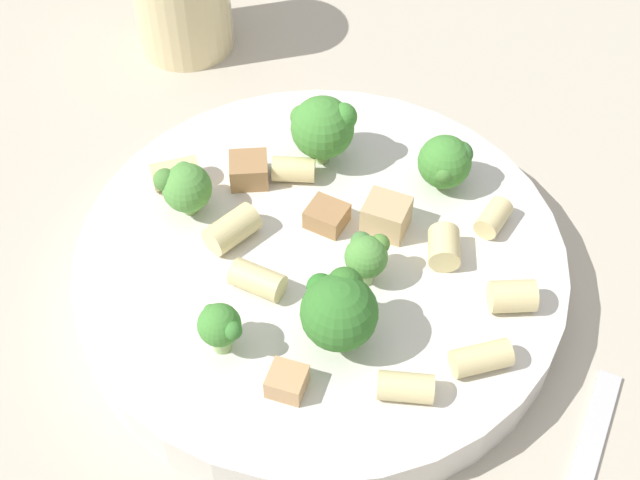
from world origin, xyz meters
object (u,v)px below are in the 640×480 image
at_px(rigatoni_8, 294,169).
at_px(broccoli_floret_5, 367,256).
at_px(rigatoni_4, 230,234).
at_px(rigatoni_7, 175,173).
at_px(broccoli_floret_3, 447,162).
at_px(rigatoni_0, 257,280).
at_px(rigatoni_6, 444,247).
at_px(broccoli_floret_2, 220,326).
at_px(rigatoni_2, 512,296).
at_px(broccoli_floret_0, 323,127).
at_px(pasta_bowl, 320,264).
at_px(chicken_chunk_1, 326,216).
at_px(rigatoni_5, 481,358).
at_px(chicken_chunk_0, 281,381).
at_px(chicken_chunk_2, 386,216).
at_px(rigatoni_3, 406,387).
at_px(broccoli_floret_1, 339,308).
at_px(chicken_chunk_3, 249,170).
at_px(broccoli_floret_4, 185,187).
at_px(rigatoni_1, 493,218).

bearing_deg(rigatoni_8, broccoli_floret_5, 38.66).
xyz_separation_m(rigatoni_4, rigatoni_8, (-0.06, 0.02, -0.00)).
bearing_deg(rigatoni_7, broccoli_floret_3, 99.92).
bearing_deg(rigatoni_7, rigatoni_8, 103.76).
distance_m(rigatoni_0, rigatoni_6, 0.10).
relative_size(broccoli_floret_2, rigatoni_2, 1.30).
bearing_deg(broccoli_floret_0, pasta_bowl, 9.09).
bearing_deg(broccoli_floret_0, rigatoni_2, 52.54).
distance_m(broccoli_floret_3, broccoli_floret_5, 0.08).
bearing_deg(chicken_chunk_1, rigatoni_7, -99.23).
bearing_deg(pasta_bowl, rigatoni_8, -154.14).
height_order(broccoli_floret_2, rigatoni_6, broccoli_floret_2).
bearing_deg(broccoli_floret_2, rigatoni_8, 174.70).
height_order(broccoli_floret_0, rigatoni_6, broccoli_floret_0).
distance_m(rigatoni_0, rigatoni_5, 0.12).
distance_m(broccoli_floret_2, broccoli_floret_3, 0.17).
bearing_deg(rigatoni_2, chicken_chunk_0, -57.07).
distance_m(rigatoni_0, rigatoni_7, 0.09).
bearing_deg(chicken_chunk_0, chicken_chunk_2, 162.13).
relative_size(broccoli_floret_2, chicken_chunk_0, 1.70).
xyz_separation_m(rigatoni_0, rigatoni_2, (-0.01, 0.13, 0.00)).
distance_m(pasta_bowl, chicken_chunk_2, 0.05).
bearing_deg(rigatoni_4, broccoli_floret_3, 120.99).
height_order(broccoli_floret_3, rigatoni_0, broccoli_floret_3).
relative_size(broccoli_floret_5, rigatoni_6, 1.40).
relative_size(broccoli_floret_3, rigatoni_3, 1.28).
bearing_deg(broccoli_floret_5, chicken_chunk_2, 171.24).
distance_m(broccoli_floret_0, broccoli_floret_1, 0.13).
relative_size(rigatoni_5, chicken_chunk_2, 1.23).
bearing_deg(chicken_chunk_3, rigatoni_4, 1.79).
relative_size(rigatoni_4, rigatoni_8, 1.18).
xyz_separation_m(chicken_chunk_1, chicken_chunk_3, (-0.03, -0.05, 0.00)).
bearing_deg(rigatoni_2, chicken_chunk_3, -112.50).
bearing_deg(chicken_chunk_3, chicken_chunk_2, 74.90).
xyz_separation_m(broccoli_floret_4, rigatoni_6, (0.01, 0.15, -0.01)).
relative_size(broccoli_floret_0, rigatoni_0, 1.59).
relative_size(rigatoni_6, chicken_chunk_1, 1.04).
xyz_separation_m(broccoli_floret_3, rigatoni_8, (0.01, -0.09, -0.01)).
height_order(pasta_bowl, broccoli_floret_4, broccoli_floret_4).
xyz_separation_m(rigatoni_1, chicken_chunk_0, (0.12, -0.10, -0.00)).
xyz_separation_m(broccoli_floret_1, rigatoni_3, (0.03, 0.04, -0.02)).
bearing_deg(broccoli_floret_1, rigatoni_7, -129.15).
xyz_separation_m(broccoli_floret_2, rigatoni_1, (-0.11, 0.13, -0.01)).
xyz_separation_m(broccoli_floret_1, rigatoni_4, (-0.05, -0.07, -0.02)).
bearing_deg(rigatoni_2, rigatoni_7, -105.35).
height_order(rigatoni_3, rigatoni_4, rigatoni_4).
bearing_deg(rigatoni_2, rigatoni_6, -124.86).
bearing_deg(rigatoni_0, pasta_bowl, 138.21).
height_order(broccoli_floret_5, rigatoni_3, broccoli_floret_5).
distance_m(broccoli_floret_3, rigatoni_0, 0.13).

